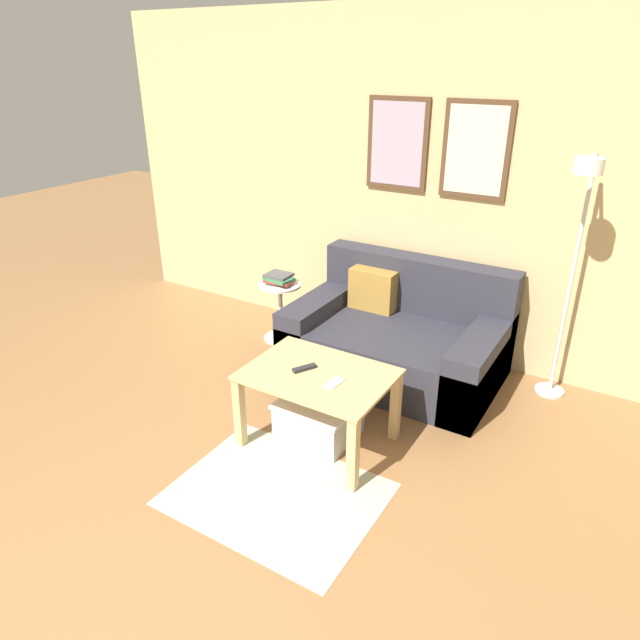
% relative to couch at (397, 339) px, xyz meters
% --- Properties ---
extents(wall_back, '(5.60, 0.09, 2.55)m').
position_rel_couch_xyz_m(wall_back, '(-0.13, 0.50, 1.01)').
color(wall_back, tan).
rests_on(wall_back, ground_plane).
extents(area_rug, '(1.11, 0.86, 0.01)m').
position_rel_couch_xyz_m(area_rug, '(0.01, -1.59, -0.27)').
color(area_rug, '#B2B79E').
rests_on(area_rug, ground_plane).
extents(couch, '(1.52, 0.97, 0.81)m').
position_rel_couch_xyz_m(couch, '(0.00, 0.00, 0.00)').
color(couch, '#2D2D38').
rests_on(couch, ground_plane).
extents(coffee_table, '(0.86, 0.63, 0.49)m').
position_rel_couch_xyz_m(coffee_table, '(-0.05, -1.06, 0.12)').
color(coffee_table, tan).
rests_on(coffee_table, ground_plane).
extents(storage_bin, '(0.47, 0.42, 0.26)m').
position_rel_couch_xyz_m(storage_bin, '(-0.07, -1.01, -0.14)').
color(storage_bin, '#B2B2B7').
rests_on(storage_bin, ground_plane).
extents(floor_lamp, '(0.20, 0.45, 1.68)m').
position_rel_couch_xyz_m(floor_lamp, '(1.07, 0.15, 0.87)').
color(floor_lamp, silver).
rests_on(floor_lamp, ground_plane).
extents(side_table, '(0.35, 0.35, 0.50)m').
position_rel_couch_xyz_m(side_table, '(-1.06, -0.01, 0.03)').
color(side_table, silver).
rests_on(side_table, ground_plane).
extents(book_stack, '(0.24, 0.20, 0.08)m').
position_rel_couch_xyz_m(book_stack, '(-1.06, -0.02, 0.27)').
color(book_stack, '#387F4C').
rests_on(book_stack, side_table).
extents(remote_control, '(0.11, 0.15, 0.02)m').
position_rel_couch_xyz_m(remote_control, '(-0.14, -1.07, 0.23)').
color(remote_control, '#232328').
rests_on(remote_control, coffee_table).
extents(cell_phone, '(0.08, 0.14, 0.01)m').
position_rel_couch_xyz_m(cell_phone, '(0.09, -1.11, 0.22)').
color(cell_phone, silver).
rests_on(cell_phone, coffee_table).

